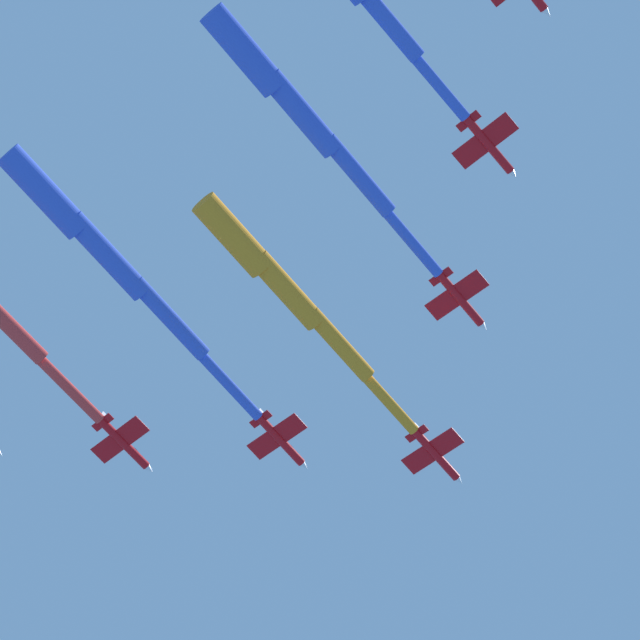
% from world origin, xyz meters
% --- Properties ---
extents(jet_lead, '(10.74, 50.48, 4.03)m').
position_xyz_m(jet_lead, '(0.41, -5.86, 205.42)').
color(jet_lead, red).
extents(jet_port_inner, '(11.54, 56.33, 4.02)m').
position_xyz_m(jet_port_inner, '(-12.47, -24.86, 208.35)').
color(jet_port_inner, red).
extents(jet_starboard_inner, '(11.29, 53.12, 3.98)m').
position_xyz_m(jet_starboard_inner, '(17.27, -19.31, 209.28)').
color(jet_starboard_inner, red).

